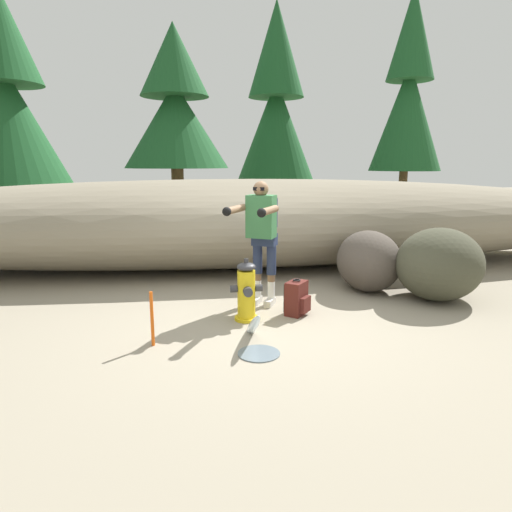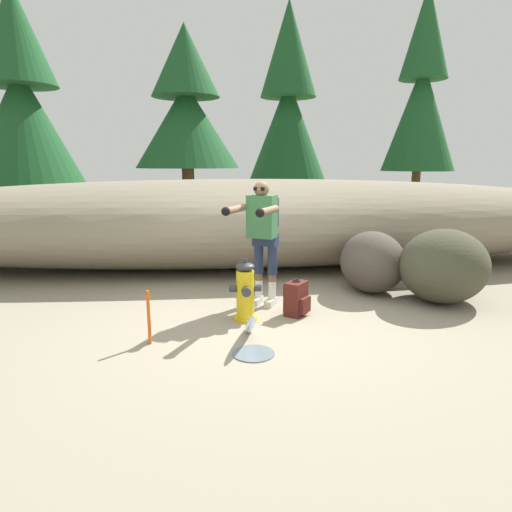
{
  "view_description": "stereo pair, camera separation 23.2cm",
  "coord_description": "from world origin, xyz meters",
  "views": [
    {
      "loc": [
        -0.88,
        -5.38,
        1.93
      ],
      "look_at": [
        -0.06,
        0.28,
        0.75
      ],
      "focal_mm": 31.76,
      "sensor_mm": 36.0,
      "label": 1
    },
    {
      "loc": [
        -0.65,
        -5.41,
        1.93
      ],
      "look_at": [
        -0.06,
        0.28,
        0.75
      ],
      "focal_mm": 31.76,
      "sensor_mm": 36.0,
      "label": 2
    }
  ],
  "objects": [
    {
      "name": "pine_tree_right",
      "position": [
        5.37,
        7.42,
        3.78
      ],
      "size": [
        2.05,
        2.05,
        6.74
      ],
      "color": "#47331E",
      "rests_on": "ground_plane"
    },
    {
      "name": "boulder_mid",
      "position": [
        1.79,
        1.04,
        0.46
      ],
      "size": [
        0.98,
        1.16,
        0.93
      ],
      "primitive_type": "ellipsoid",
      "rotation": [
        0.0,
        0.0,
        4.75
      ],
      "color": "#4A423A",
      "rests_on": "ground_plane"
    },
    {
      "name": "pine_tree_center",
      "position": [
        1.91,
        9.47,
        3.48
      ],
      "size": [
        2.72,
        2.72,
        6.87
      ],
      "color": "#47331E",
      "rests_on": "ground_plane"
    },
    {
      "name": "ground_plane",
      "position": [
        0.0,
        0.0,
        -0.02
      ],
      "size": [
        56.0,
        56.0,
        0.04
      ],
      "primitive_type": "cube",
      "color": "gray"
    },
    {
      "name": "utility_worker",
      "position": [
        0.05,
        0.5,
        1.08
      ],
      "size": [
        0.8,
        1.04,
        1.7
      ],
      "rotation": [
        0.0,
        0.0,
        -2.05
      ],
      "color": "beige",
      "rests_on": "ground_plane"
    },
    {
      "name": "dirt_embankment",
      "position": [
        0.0,
        3.12,
        0.82
      ],
      "size": [
        16.67,
        3.2,
        1.64
      ],
      "primitive_type": "ellipsoid",
      "color": "gray",
      "rests_on": "ground_plane"
    },
    {
      "name": "hydrant_water_jet",
      "position": [
        -0.22,
        -0.71,
        0.11
      ],
      "size": [
        0.44,
        1.14,
        0.63
      ],
      "color": "silver",
      "rests_on": "ground_plane"
    },
    {
      "name": "spare_backpack",
      "position": [
        0.44,
        0.08,
        0.22
      ],
      "size": [
        0.36,
        0.36,
        0.47
      ],
      "rotation": [
        0.0,
        0.0,
        5.6
      ],
      "color": "#511E19",
      "rests_on": "ground_plane"
    },
    {
      "name": "survey_stake",
      "position": [
        -1.32,
        -0.69,
        0.3
      ],
      "size": [
        0.04,
        0.04,
        0.6
      ],
      "primitive_type": "cylinder",
      "color": "#E55914",
      "rests_on": "ground_plane"
    },
    {
      "name": "boulder_large",
      "position": [
        2.6,
        0.45,
        0.52
      ],
      "size": [
        1.78,
        1.78,
        1.04
      ],
      "primitive_type": "ellipsoid",
      "rotation": [
        0.0,
        0.0,
        3.91
      ],
      "color": "#424231",
      "rests_on": "ground_plane"
    },
    {
      "name": "pine_tree_left",
      "position": [
        -1.21,
        7.27,
        3.31
      ],
      "size": [
        2.77,
        2.77,
        5.48
      ],
      "color": "#47331E",
      "rests_on": "ground_plane"
    },
    {
      "name": "fire_hydrant",
      "position": [
        -0.22,
        -0.03,
        0.36
      ],
      "size": [
        0.4,
        0.35,
        0.78
      ],
      "color": "gold",
      "rests_on": "ground_plane"
    },
    {
      "name": "pine_tree_far_left",
      "position": [
        -5.41,
        7.31,
        3.42
      ],
      "size": [
        2.95,
        2.95,
        6.36
      ],
      "color": "#47331E",
      "rests_on": "ground_plane"
    }
  ]
}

